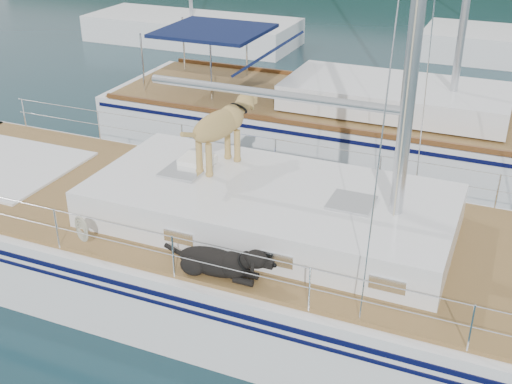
% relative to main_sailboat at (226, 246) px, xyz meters
% --- Properties ---
extents(ground, '(120.00, 120.00, 0.00)m').
position_rel_main_sailboat_xyz_m(ground, '(-0.09, 0.00, -0.68)').
color(ground, black).
rests_on(ground, ground).
extents(main_sailboat, '(12.00, 3.88, 14.01)m').
position_rel_main_sailboat_xyz_m(main_sailboat, '(0.00, 0.00, 0.00)').
color(main_sailboat, white).
rests_on(main_sailboat, ground).
extents(neighbor_sailboat, '(11.00, 3.50, 13.30)m').
position_rel_main_sailboat_xyz_m(neighbor_sailboat, '(0.19, 5.99, -0.06)').
color(neighbor_sailboat, white).
rests_on(neighbor_sailboat, ground).
extents(bg_boat_west, '(8.00, 3.00, 11.65)m').
position_rel_main_sailboat_xyz_m(bg_boat_west, '(-8.09, 14.00, -0.24)').
color(bg_boat_west, white).
rests_on(bg_boat_west, ground).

